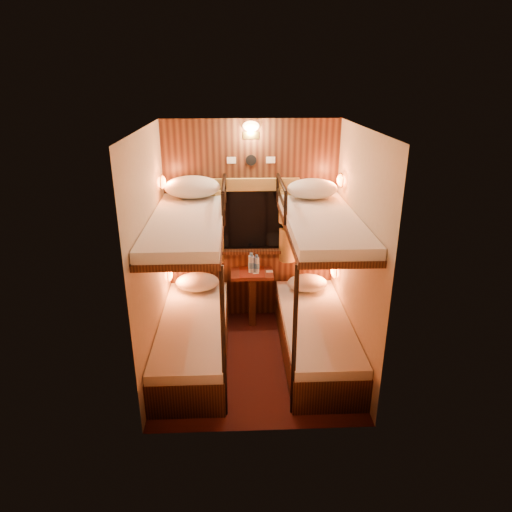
{
  "coord_description": "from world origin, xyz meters",
  "views": [
    {
      "loc": [
        -0.17,
        -4.13,
        2.83
      ],
      "look_at": [
        0.02,
        0.15,
        1.13
      ],
      "focal_mm": 32.0,
      "sensor_mm": 36.0,
      "label": 1
    }
  ],
  "objects_px": {
    "bunk_left": "(192,312)",
    "table": "(252,290)",
    "bunk_right": "(316,309)",
    "bottle_left": "(251,264)",
    "bottle_right": "(257,265)"
  },
  "relations": [
    {
      "from": "bunk_left",
      "to": "bunk_right",
      "type": "relative_size",
      "value": 1.0
    },
    {
      "from": "bottle_right",
      "to": "bottle_left",
      "type": "bearing_deg",
      "value": -177.93
    },
    {
      "from": "bottle_right",
      "to": "table",
      "type": "bearing_deg",
      "value": 176.11
    },
    {
      "from": "bunk_left",
      "to": "bottle_left",
      "type": "relative_size",
      "value": 7.64
    },
    {
      "from": "bunk_right",
      "to": "table",
      "type": "bearing_deg",
      "value": 129.67
    },
    {
      "from": "table",
      "to": "bottle_right",
      "type": "relative_size",
      "value": 2.94
    },
    {
      "from": "bunk_left",
      "to": "bottle_right",
      "type": "bearing_deg",
      "value": 47.82
    },
    {
      "from": "bunk_left",
      "to": "table",
      "type": "xyz_separation_m",
      "value": [
        0.65,
        0.78,
        -0.14
      ]
    },
    {
      "from": "bunk_left",
      "to": "bunk_right",
      "type": "height_order",
      "value": "same"
    },
    {
      "from": "bunk_right",
      "to": "bottle_left",
      "type": "relative_size",
      "value": 7.64
    },
    {
      "from": "bunk_right",
      "to": "table",
      "type": "distance_m",
      "value": 1.02
    },
    {
      "from": "bottle_left",
      "to": "bottle_right",
      "type": "relative_size",
      "value": 1.12
    },
    {
      "from": "bunk_right",
      "to": "bottle_left",
      "type": "xyz_separation_m",
      "value": [
        -0.66,
        0.77,
        0.2
      ]
    },
    {
      "from": "table",
      "to": "bottle_right",
      "type": "height_order",
      "value": "bottle_right"
    },
    {
      "from": "bottle_left",
      "to": "bottle_right",
      "type": "xyz_separation_m",
      "value": [
        0.06,
        0.0,
        -0.01
      ]
    }
  ]
}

